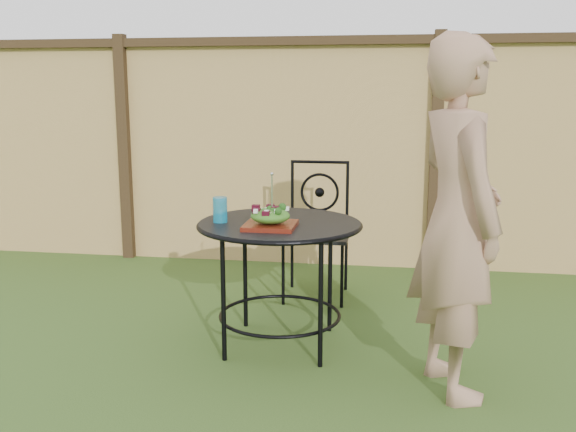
% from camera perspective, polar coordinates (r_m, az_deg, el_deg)
% --- Properties ---
extents(ground, '(60.00, 60.00, 0.00)m').
position_cam_1_polar(ground, '(3.50, -7.63, -13.37)').
color(ground, '#264215').
rests_on(ground, ground).
extents(fence, '(8.00, 0.12, 1.90)m').
position_cam_1_polar(fence, '(5.35, -1.14, 5.79)').
color(fence, '#EBC174').
rests_on(fence, ground).
extents(patio_table, '(0.92, 0.92, 0.72)m').
position_cam_1_polar(patio_table, '(3.60, -0.74, -2.70)').
color(patio_table, black).
rests_on(patio_table, ground).
extents(patio_chair, '(0.46, 0.46, 0.95)m').
position_cam_1_polar(patio_chair, '(4.53, 2.59, -0.89)').
color(patio_chair, black).
rests_on(patio_chair, ground).
extents(diner, '(0.59, 0.72, 1.70)m').
position_cam_1_polar(diner, '(3.12, 14.83, -0.25)').
color(diner, '#A2775D').
rests_on(diner, ground).
extents(salad_plate, '(0.27, 0.27, 0.02)m').
position_cam_1_polar(salad_plate, '(3.42, -1.58, -0.85)').
color(salad_plate, '#400A09').
rests_on(salad_plate, patio_table).
extents(salad, '(0.21, 0.21, 0.08)m').
position_cam_1_polar(salad, '(3.41, -1.58, 0.01)').
color(salad, '#235614').
rests_on(salad, salad_plate).
extents(fork, '(0.01, 0.01, 0.18)m').
position_cam_1_polar(fork, '(3.39, -1.43, 2.16)').
color(fork, silver).
rests_on(fork, salad).
extents(drinking_glass, '(0.08, 0.08, 0.14)m').
position_cam_1_polar(drinking_glass, '(3.58, -6.06, 0.56)').
color(drinking_glass, '#0D789D').
rests_on(drinking_glass, patio_table).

